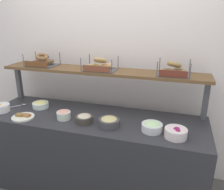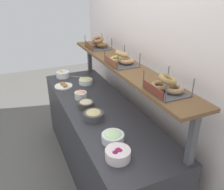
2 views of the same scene
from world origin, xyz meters
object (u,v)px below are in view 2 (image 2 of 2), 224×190
Objects in this scene: bowl_beet_salad at (118,154)px; bowl_hummus at (94,115)px; bowl_tuna_salad at (86,104)px; bagel_basket_everything at (166,86)px; bowl_egg_salad at (86,81)px; bagel_basket_cinnamon_raisin at (98,44)px; bowl_scallion_spread at (113,137)px; bowl_fruit_salad at (63,74)px; serving_spoon_near_plate at (78,77)px; bagel_basket_sesame at (121,59)px; bowl_lox_spread at (81,95)px; serving_plate_white at (64,86)px.

bowl_hummus is at bearing 177.05° from bowl_beet_salad.
bagel_basket_everything reaches higher than bowl_tuna_salad.
bowl_beet_salad is at bearing -9.24° from bowl_egg_salad.
bowl_scallion_spread is at bearing -16.24° from bagel_basket_cinnamon_raisin.
bagel_basket_cinnamon_raisin and bagel_basket_everything have the same top height.
bowl_hummus is 1.08× the size of bowl_fruit_salad.
bowl_tuna_salad is at bearing -30.60° from bagel_basket_cinnamon_raisin.
bowl_scallion_spread is (0.39, 0.02, -0.00)m from bowl_hummus.
bagel_basket_sesame is (0.89, 0.21, 0.47)m from serving_spoon_near_plate.
bowl_egg_salad is at bearing 6.19° from serving_spoon_near_plate.
bowl_egg_salad is 0.52× the size of bagel_basket_sesame.
bagel_basket_sesame is at bearing 55.21° from bowl_lox_spread.
serving_plate_white is (-1.27, -0.10, -0.03)m from bowl_scallion_spread.
bowl_beet_salad is at bearing -2.95° from bowl_hummus.
bowl_scallion_spread is (1.26, -0.19, 0.01)m from bowl_egg_salad.
bowl_hummus is 1.05× the size of bowl_scallion_spread.
bowl_lox_spread is 0.42m from serving_plate_white.
serving_plate_white is at bearing -172.46° from bowl_tuna_salad.
bagel_basket_everything is at bearing 0.88° from bagel_basket_sesame.
bowl_tuna_salad is 0.89m from bagel_basket_cinnamon_raisin.
bagel_basket_sesame is 0.74m from bagel_basket_everything.
bowl_scallion_spread is 0.55× the size of bagel_basket_sesame.
bowl_lox_spread is 0.70× the size of bowl_hummus.
bowl_hummus reaches higher than bowl_scallion_spread.
serving_plate_white is at bearing -85.05° from bagel_basket_cinnamon_raisin.
bowl_scallion_spread is 1.28m from serving_plate_white.
bagel_basket_everything reaches higher than bowl_egg_salad.
bagel_basket_sesame is at bearing 149.33° from bowl_scallion_spread.
bowl_beet_salad is (0.60, -0.03, -0.00)m from bowl_hummus.
bowl_tuna_salad reaches higher than serving_plate_white.
bowl_scallion_spread is at bearing -5.99° from serving_spoon_near_plate.
bowl_fruit_salad is 1.15m from bagel_basket_sesame.
bowl_hummus is at bearing -60.09° from bagel_basket_sesame.
bagel_basket_cinnamon_raisin is (-1.52, 0.44, 0.43)m from bowl_beet_salad.
bowl_hummus is 1.21m from bowl_fruit_salad.
bagel_basket_cinnamon_raisin reaches higher than bowl_fruit_salad.
bagel_basket_cinnamon_raisin is at bearing 178.41° from bagel_basket_sesame.
bowl_egg_salad is 0.79× the size of serving_plate_white.
bowl_lox_spread is 0.66m from serving_spoon_near_plate.
bagel_basket_sesame reaches higher than bowl_scallion_spread.
serving_spoon_near_plate is 0.55m from bagel_basket_cinnamon_raisin.
serving_plate_white is at bearing -11.71° from bowl_fruit_salad.
bowl_scallion_spread is (-0.21, 0.05, 0.00)m from bowl_beet_salad.
bagel_basket_everything reaches higher than bowl_lox_spread.
bowl_beet_salad is 0.21m from bowl_scallion_spread.
bagel_basket_cinnamon_raisin reaches higher than bowl_tuna_salad.
bowl_fruit_salad is 0.66m from bagel_basket_cinnamon_raisin.
bowl_beet_salad is at bearing -26.94° from bagel_basket_sesame.
bowl_beet_salad is 1.34× the size of serving_spoon_near_plate.
bowl_fruit_salad is 0.95× the size of bowl_beet_salad.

